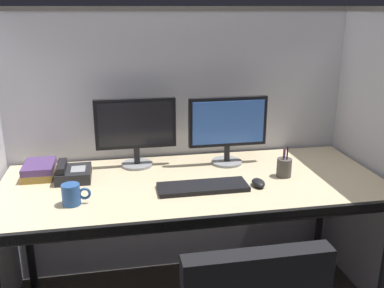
{
  "coord_description": "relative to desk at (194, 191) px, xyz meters",
  "views": [
    {
      "loc": [
        -0.37,
        -1.65,
        1.57
      ],
      "look_at": [
        0.0,
        0.35,
        0.92
      ],
      "focal_mm": 40.23,
      "sensor_mm": 36.0,
      "label": 1
    }
  ],
  "objects": [
    {
      "name": "computer_mouse",
      "position": [
        0.3,
        -0.1,
        0.07
      ],
      "size": [
        0.06,
        0.1,
        0.04
      ],
      "color": "black",
      "rests_on": "desk"
    },
    {
      "name": "desk_phone",
      "position": [
        -0.6,
        0.15,
        0.08
      ],
      "size": [
        0.17,
        0.19,
        0.09
      ],
      "color": "black",
      "rests_on": "desk"
    },
    {
      "name": "keyboard_main",
      "position": [
        0.02,
        -0.09,
        0.06
      ],
      "size": [
        0.43,
        0.15,
        0.02
      ],
      "primitive_type": "cube",
      "color": "black",
      "rests_on": "desk"
    },
    {
      "name": "cubicle_partition_rear",
      "position": [
        0.0,
        0.46,
        0.1
      ],
      "size": [
        2.21,
        0.06,
        1.57
      ],
      "color": "silver",
      "rests_on": "ground"
    },
    {
      "name": "pen_cup",
      "position": [
        0.47,
        -0.01,
        0.1
      ],
      "size": [
        0.08,
        0.08,
        0.16
      ],
      "color": "#4C4742",
      "rests_on": "desk"
    },
    {
      "name": "book_stack",
      "position": [
        -0.77,
        0.22,
        0.09
      ],
      "size": [
        0.15,
        0.21,
        0.07
      ],
      "color": "olive",
      "rests_on": "desk"
    },
    {
      "name": "desk",
      "position": [
        0.0,
        0.0,
        0.0
      ],
      "size": [
        1.9,
        0.8,
        0.74
      ],
      "color": "beige",
      "rests_on": "ground"
    },
    {
      "name": "monitor_left",
      "position": [
        -0.26,
        0.29,
        0.27
      ],
      "size": [
        0.43,
        0.17,
        0.37
      ],
      "color": "gray",
      "rests_on": "desk"
    },
    {
      "name": "coffee_mug",
      "position": [
        -0.57,
        -0.15,
        0.1
      ],
      "size": [
        0.13,
        0.08,
        0.09
      ],
      "color": "#264C8C",
      "rests_on": "desk"
    },
    {
      "name": "monitor_right",
      "position": [
        0.23,
        0.23,
        0.27
      ],
      "size": [
        0.43,
        0.17,
        0.37
      ],
      "color": "gray",
      "rests_on": "desk"
    }
  ]
}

